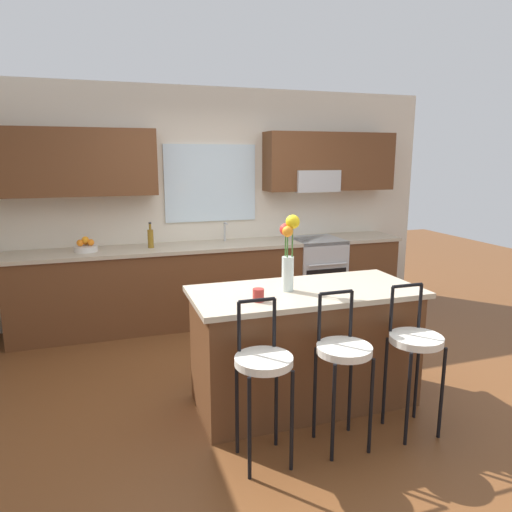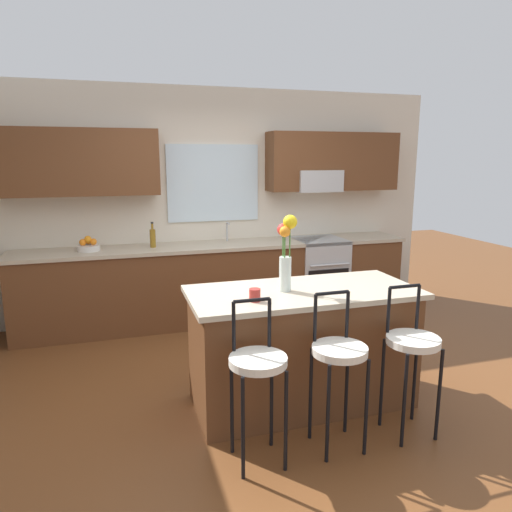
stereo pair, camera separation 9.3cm
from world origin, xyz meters
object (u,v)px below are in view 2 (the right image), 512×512
Objects in this scene: bottle_olive_oil at (153,238)px; mug_ceramic at (255,295)px; bar_stool_near at (258,368)px; bar_stool_far at (412,347)px; kitchen_island at (302,346)px; flower_vase at (286,249)px; fruit_bowl_oranges at (88,246)px; bar_stool_middle at (339,357)px; oven_range at (318,275)px.

mug_ceramic is at bearing -77.33° from bottle_olive_oil.
bar_stool_near is 1.10m from bar_stool_far.
kitchen_island is 19.33× the size of mug_ceramic.
flower_vase reaches higher than bar_stool_near.
bar_stool_far is at bearing -51.09° from fruit_bowl_oranges.
fruit_bowl_oranges is at bearing 121.08° from bar_stool_middle.
mug_ceramic is (-1.50, -2.22, 0.51)m from oven_range.
bar_stool_middle is at bearing 0.00° from bar_stool_near.
fruit_bowl_oranges reaches higher than bar_stool_far.
flower_vase reaches higher than fruit_bowl_oranges.
fruit_bowl_oranges is (-1.62, 2.08, 0.51)m from kitchen_island.
oven_range is at bearing 79.10° from bar_stool_far.
oven_range is at bearing 56.01° from mug_ceramic.
flower_vase is (-1.20, -2.04, 0.78)m from oven_range.
bar_stool_near reaches higher than mug_ceramic.
oven_range is at bearing 68.23° from bar_stool_middle.
bottle_olive_oil reaches higher than bar_stool_near.
bar_stool_near is 11.58× the size of mug_ceramic.
flower_vase is at bearing -54.40° from fruit_bowl_oranges.
bar_stool_near is (-0.55, -0.61, 0.17)m from kitchen_island.
oven_range is 3.26× the size of bottle_olive_oil.
bar_stool_middle is 0.70m from mug_ceramic.
bar_stool_near is at bearing 180.00° from bar_stool_far.
bar_stool_middle reaches higher than oven_range.
bar_stool_middle is 2.87m from bottle_olive_oil.
bottle_olive_oil is (-0.94, 2.07, 0.57)m from kitchen_island.
flower_vase reaches higher than kitchen_island.
bar_stool_far is (0.55, -0.61, 0.17)m from kitchen_island.
bar_stool_far is 1.13m from mug_ceramic.
fruit_bowl_oranges reaches higher than bar_stool_near.
bar_stool_near is at bearing -68.29° from fruit_bowl_oranges.
kitchen_island is at bearing 131.98° from bar_stool_far.
bar_stool_middle is 1.00× the size of bar_stool_far.
bar_stool_far is 11.58× the size of mug_ceramic.
kitchen_island is 3.04× the size of flower_vase.
oven_range is 0.88× the size of bar_stool_middle.
bar_stool_middle is at bearing -45.08° from mug_ceramic.
oven_range is 0.53× the size of kitchen_island.
kitchen_island is at bearing -65.58° from bottle_olive_oil.
bar_stool_middle is 3.16m from fruit_bowl_oranges.
bottle_olive_oil is at bearing 179.30° from oven_range.
fruit_bowl_oranges reaches higher than bar_stool_middle.
bar_stool_far is at bearing -41.96° from flower_vase.
bar_stool_near is at bearing -123.41° from flower_vase.
mug_ceramic is (-0.99, 0.44, 0.33)m from bar_stool_far.
flower_vase is 2.03× the size of bottle_olive_oil.
bar_stool_near is 1.00× the size of bar_stool_far.
bar_stool_near is at bearing 180.00° from bar_stool_middle.
oven_range is at bearing 58.78° from bar_stool_near.
kitchen_island is 0.84m from bar_stool_far.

